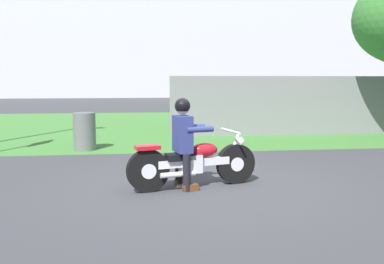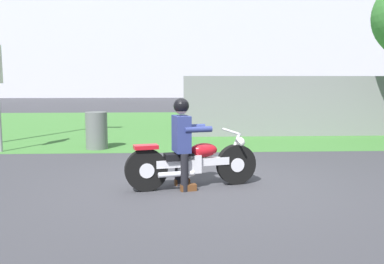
{
  "view_description": "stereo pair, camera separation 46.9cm",
  "coord_description": "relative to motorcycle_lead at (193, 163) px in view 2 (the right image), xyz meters",
  "views": [
    {
      "loc": [
        -0.93,
        -6.17,
        1.66
      ],
      "look_at": [
        -0.15,
        0.16,
        0.85
      ],
      "focal_mm": 37.81,
      "sensor_mm": 36.0,
      "label": 1
    },
    {
      "loc": [
        -0.46,
        -6.21,
        1.66
      ],
      "look_at": [
        -0.15,
        0.16,
        0.85
      ],
      "focal_mm": 37.81,
      "sensor_mm": 36.0,
      "label": 2
    }
  ],
  "objects": [
    {
      "name": "ground",
      "position": [
        0.15,
        0.04,
        -0.39
      ],
      "size": [
        120.0,
        120.0,
        0.0
      ],
      "primitive_type": "plane",
      "color": "#38383D"
    },
    {
      "name": "grass_verge",
      "position": [
        0.15,
        9.08,
        -0.39
      ],
      "size": [
        60.0,
        12.0,
        0.01
      ],
      "primitive_type": "cube",
      "color": "#3D7533",
      "rests_on": "ground"
    },
    {
      "name": "stadium_facade",
      "position": [
        -1.19,
        37.57,
        8.06
      ],
      "size": [
        56.39,
        8.0,
        16.91
      ],
      "primitive_type": "cube",
      "color": "silver",
      "rests_on": "ground"
    },
    {
      "name": "motorcycle_lead",
      "position": [
        0.0,
        0.0,
        0.0
      ],
      "size": [
        2.08,
        0.78,
        0.88
      ],
      "rotation": [
        0.0,
        0.0,
        0.24
      ],
      "color": "black",
      "rests_on": "ground"
    },
    {
      "name": "rider_lead",
      "position": [
        -0.16,
        -0.04,
        0.43
      ],
      "size": [
        0.62,
        0.55,
        1.4
      ],
      "rotation": [
        0.0,
        0.0,
        0.24
      ],
      "color": "black",
      "rests_on": "ground"
    },
    {
      "name": "trash_can",
      "position": [
        -2.17,
        3.72,
        0.06
      ],
      "size": [
        0.52,
        0.52,
        0.9
      ],
      "primitive_type": "cylinder",
      "color": "#595E5B",
      "rests_on": "ground"
    },
    {
      "name": "fence_segment",
      "position": [
        3.51,
        5.74,
        0.51
      ],
      "size": [
        7.0,
        0.06,
        1.8
      ],
      "primitive_type": "cube",
      "color": "slate",
      "rests_on": "ground"
    }
  ]
}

